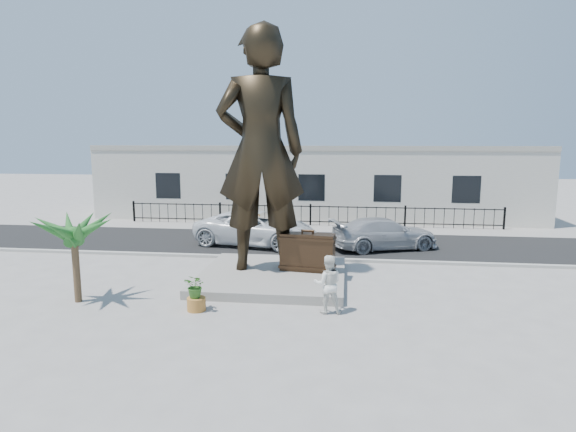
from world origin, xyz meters
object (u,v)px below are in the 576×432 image
Objects in this scene: suitcase at (307,252)px; tourist at (328,284)px; statue at (261,151)px; car_white at (256,228)px.

suitcase is 3.57m from tourist.
suitcase is 1.12× the size of tourist.
statue is 5.00× the size of tourist.
statue is 4.08m from suitcase.
suitcase reaches higher than car_white.
statue is 4.45× the size of suitcase.
suitcase is (1.74, -0.16, -3.68)m from statue.
tourist reaches higher than suitcase.
statue is at bearing -178.42° from suitcase.
suitcase is at bearing 164.35° from statue.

